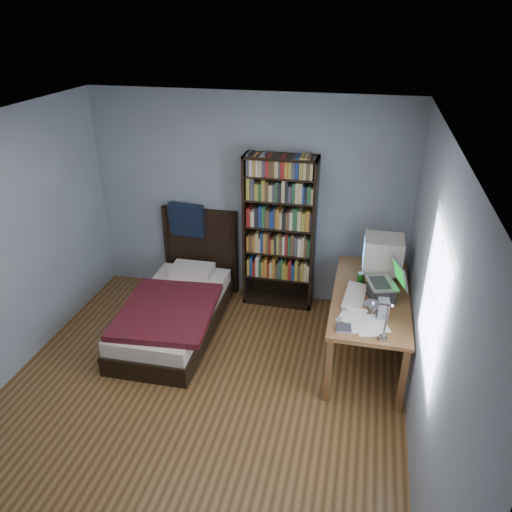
% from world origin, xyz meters
% --- Properties ---
extents(room, '(4.20, 4.24, 2.50)m').
position_xyz_m(room, '(0.03, -0.00, 1.25)').
color(room, '#503217').
rests_on(room, ground).
extents(desk, '(0.75, 1.65, 0.73)m').
position_xyz_m(desk, '(1.50, 1.55, 0.42)').
color(desk, brown).
rests_on(desk, floor).
extents(crt_monitor, '(0.40, 0.38, 0.46)m').
position_xyz_m(crt_monitor, '(1.58, 1.51, 0.99)').
color(crt_monitor, beige).
rests_on(crt_monitor, desk).
extents(laptop, '(0.41, 0.39, 0.40)m').
position_xyz_m(laptop, '(1.61, 1.05, 0.84)').
color(laptop, '#2D2D30').
rests_on(laptop, desk).
extents(desk_lamp, '(0.24, 0.53, 0.63)m').
position_xyz_m(desk_lamp, '(1.50, -0.04, 1.24)').
color(desk_lamp, '#99999E').
rests_on(desk_lamp, desk).
extents(keyboard, '(0.24, 0.51, 0.05)m').
position_xyz_m(keyboard, '(1.35, 1.01, 0.75)').
color(keyboard, beige).
rests_on(keyboard, desk).
extents(speaker, '(0.10, 0.10, 0.20)m').
position_xyz_m(speaker, '(1.61, 0.69, 0.83)').
color(speaker, gray).
rests_on(speaker, desk).
extents(soda_can, '(0.07, 0.07, 0.12)m').
position_xyz_m(soda_can, '(1.39, 1.29, 0.79)').
color(soda_can, '#083B0C').
rests_on(soda_can, desk).
extents(mouse, '(0.07, 0.12, 0.04)m').
position_xyz_m(mouse, '(1.47, 1.36, 0.75)').
color(mouse, silver).
rests_on(mouse, desk).
extents(phone_silver, '(0.07, 0.11, 0.02)m').
position_xyz_m(phone_silver, '(1.25, 0.77, 0.74)').
color(phone_silver, '#B5B5BA').
rests_on(phone_silver, desk).
extents(phone_grey, '(0.07, 0.09, 0.02)m').
position_xyz_m(phone_grey, '(1.22, 0.56, 0.74)').
color(phone_grey, gray).
rests_on(phone_grey, desk).
extents(external_drive, '(0.14, 0.14, 0.03)m').
position_xyz_m(external_drive, '(1.28, 0.42, 0.74)').
color(external_drive, gray).
rests_on(external_drive, desk).
extents(bookshelf, '(0.83, 0.30, 1.85)m').
position_xyz_m(bookshelf, '(0.41, 1.94, 0.93)').
color(bookshelf, black).
rests_on(bookshelf, floor).
extents(bed, '(1.06, 1.99, 1.16)m').
position_xyz_m(bed, '(-0.61, 1.15, 0.26)').
color(bed, black).
rests_on(bed, floor).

